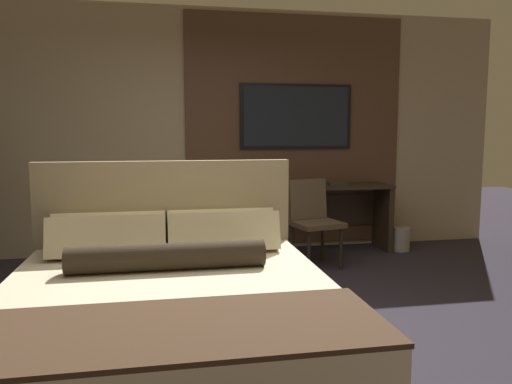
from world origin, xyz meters
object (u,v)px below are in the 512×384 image
at_px(book, 338,183).
at_px(waste_bin, 400,239).
at_px(vase_short, 278,175).
at_px(desk, 300,206).
at_px(tv, 296,116).
at_px(desk_chair, 312,214).
at_px(bed, 169,311).
at_px(vase_tall, 228,174).

bearing_deg(book, waste_bin, -10.26).
bearing_deg(vase_short, desk, -7.69).
bearing_deg(tv, book, -29.26).
distance_m(desk_chair, book, 0.79).
relative_size(tv, waste_bin, 4.80).
relative_size(bed, desk, 1.03).
bearing_deg(book, tv, 150.74).
xyz_separation_m(vase_tall, waste_bin, (2.01, -0.27, -0.78)).
bearing_deg(vase_short, tv, 32.69).
bearing_deg(vase_tall, bed, -104.92).
bearing_deg(tv, desk_chair, -92.93).
distance_m(desk_chair, vase_short, 0.77).
relative_size(book, waste_bin, 0.85).
bearing_deg(tv, vase_tall, -171.96).
height_order(tv, book, tv).
height_order(desk, vase_tall, vase_tall).
bearing_deg(waste_bin, desk_chair, -160.61).
relative_size(desk, book, 8.77).
bearing_deg(vase_tall, desk_chair, -41.42).
relative_size(vase_tall, book, 1.10).
bearing_deg(tv, desk, -90.00).
bearing_deg(desk, vase_short, 172.31).
bearing_deg(desk, bed, -120.68).
height_order(vase_short, waste_bin, vase_short).
xyz_separation_m(vase_tall, book, (1.27, -0.13, -0.12)).
bearing_deg(desk, desk_chair, -93.89).
bearing_deg(vase_tall, vase_short, -4.90).
distance_m(bed, vase_tall, 2.85).
bearing_deg(vase_short, waste_bin, -8.52).
xyz_separation_m(tv, desk_chair, (-0.04, -0.81, -1.03)).
height_order(desk_chair, book, desk_chair).
bearing_deg(desk_chair, vase_short, 95.26).
bearing_deg(vase_short, vase_tall, 175.10).
xyz_separation_m(desk, waste_bin, (1.18, -0.18, -0.40)).
bearing_deg(desk_chair, tv, 73.74).
bearing_deg(book, bed, -127.86).
relative_size(bed, vase_short, 8.86).
bearing_deg(bed, vase_tall, 75.08).
bearing_deg(desk_chair, book, 36.01).
bearing_deg(bed, desk_chair, 52.97).
xyz_separation_m(vase_tall, vase_short, (0.57, -0.05, -0.01)).
height_order(book, waste_bin, book).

